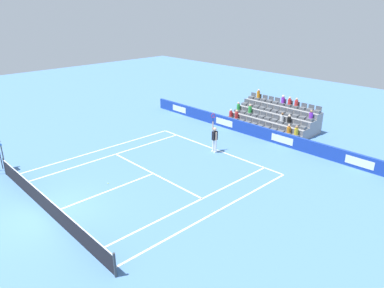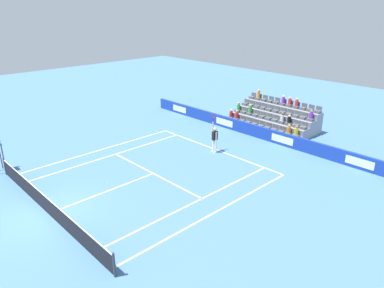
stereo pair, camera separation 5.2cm
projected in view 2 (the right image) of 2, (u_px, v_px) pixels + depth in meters
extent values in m
plane|color=#4C7AB2|center=(48.00, 214.00, 17.37)|extent=(80.00, 80.00, 0.00)
cube|color=white|center=(216.00, 149.00, 25.00)|extent=(10.97, 0.10, 0.01)
cube|color=white|center=(153.00, 173.00, 21.48)|extent=(8.23, 0.10, 0.01)
cube|color=white|center=(106.00, 191.00, 19.42)|extent=(0.10, 6.40, 0.01)
cube|color=white|center=(110.00, 156.00, 23.96)|extent=(0.10, 11.89, 0.01)
cube|color=white|center=(196.00, 202.00, 18.41)|extent=(0.10, 11.89, 0.01)
cube|color=white|center=(99.00, 150.00, 24.88)|extent=(0.10, 11.89, 0.01)
cube|color=white|center=(215.00, 212.00, 17.49)|extent=(0.10, 11.89, 0.01)
cube|color=white|center=(215.00, 150.00, 24.94)|extent=(0.10, 0.20, 0.01)
cube|color=#193899|center=(252.00, 130.00, 27.46)|extent=(21.96, 0.20, 0.93)
cube|color=white|center=(360.00, 163.00, 21.84)|extent=(1.76, 0.01, 0.52)
cube|color=white|center=(282.00, 140.00, 25.54)|extent=(1.76, 0.01, 0.52)
cube|color=white|center=(224.00, 122.00, 29.24)|extent=(1.76, 0.01, 0.52)
cube|color=white|center=(179.00, 109.00, 32.94)|extent=(1.76, 0.01, 0.52)
cylinder|color=#33383D|center=(5.00, 166.00, 21.18)|extent=(0.10, 0.10, 1.07)
cylinder|color=#33383D|center=(114.00, 265.00, 13.17)|extent=(0.10, 0.10, 1.07)
cube|color=black|center=(47.00, 205.00, 17.20)|extent=(11.77, 0.02, 0.92)
cube|color=white|center=(46.00, 197.00, 17.03)|extent=(11.77, 0.04, 0.04)
cylinder|color=white|center=(216.00, 147.00, 24.33)|extent=(0.16, 0.16, 0.90)
cylinder|color=white|center=(213.00, 145.00, 24.51)|extent=(0.16, 0.16, 0.90)
cube|color=white|center=(215.00, 152.00, 24.48)|extent=(0.16, 0.27, 0.08)
cube|color=white|center=(213.00, 151.00, 24.66)|extent=(0.16, 0.27, 0.08)
cube|color=black|center=(215.00, 136.00, 24.14)|extent=(0.27, 0.39, 0.60)
sphere|color=#D3A884|center=(215.00, 129.00, 23.98)|extent=(0.24, 0.24, 0.24)
cylinder|color=#D3A884|center=(213.00, 126.00, 24.09)|extent=(0.09, 0.09, 0.62)
cylinder|color=#D3A884|center=(216.00, 136.00, 23.94)|extent=(0.09, 0.09, 0.56)
cylinder|color=black|center=(213.00, 120.00, 23.92)|extent=(0.04, 0.04, 0.28)
torus|color=red|center=(213.00, 116.00, 23.82)|extent=(0.08, 0.31, 0.31)
sphere|color=#D1E533|center=(213.00, 112.00, 23.72)|extent=(0.07, 0.07, 0.07)
cylinder|color=#474C54|center=(4.00, 158.00, 21.44)|extent=(0.07, 0.07, 1.71)
cylinder|color=#474C54|center=(0.00, 156.00, 21.85)|extent=(0.07, 0.07, 1.71)
cube|color=gray|center=(260.00, 130.00, 28.24)|extent=(6.82, 0.95, 0.42)
cube|color=#545960|center=(296.00, 136.00, 26.04)|extent=(0.48, 0.44, 0.20)
cube|color=#545960|center=(297.00, 132.00, 26.07)|extent=(0.48, 0.04, 0.30)
cube|color=#545960|center=(288.00, 134.00, 26.46)|extent=(0.48, 0.44, 0.20)
cube|color=#545960|center=(290.00, 130.00, 26.49)|extent=(0.48, 0.04, 0.30)
cube|color=#545960|center=(281.00, 132.00, 26.87)|extent=(0.48, 0.44, 0.20)
cube|color=#545960|center=(283.00, 128.00, 26.91)|extent=(0.48, 0.04, 0.30)
cube|color=#545960|center=(274.00, 130.00, 27.29)|extent=(0.48, 0.44, 0.20)
cube|color=#545960|center=(276.00, 126.00, 27.33)|extent=(0.48, 0.04, 0.30)
cube|color=#545960|center=(267.00, 128.00, 27.71)|extent=(0.48, 0.44, 0.20)
cube|color=#545960|center=(269.00, 124.00, 27.75)|extent=(0.48, 0.04, 0.30)
cube|color=#545960|center=(261.00, 126.00, 28.13)|extent=(0.48, 0.44, 0.20)
cube|color=#545960|center=(262.00, 123.00, 28.16)|extent=(0.48, 0.04, 0.30)
cube|color=#545960|center=(254.00, 124.00, 28.55)|extent=(0.48, 0.44, 0.20)
cube|color=#545960|center=(256.00, 121.00, 28.58)|extent=(0.48, 0.04, 0.30)
cube|color=#545960|center=(248.00, 123.00, 28.96)|extent=(0.48, 0.44, 0.20)
cube|color=#545960|center=(250.00, 119.00, 29.00)|extent=(0.48, 0.04, 0.30)
cube|color=#545960|center=(242.00, 121.00, 29.38)|extent=(0.48, 0.44, 0.20)
cube|color=#545960|center=(244.00, 118.00, 29.42)|extent=(0.48, 0.04, 0.30)
cube|color=#545960|center=(236.00, 119.00, 29.80)|extent=(0.48, 0.44, 0.20)
cube|color=#545960|center=(238.00, 116.00, 29.84)|extent=(0.48, 0.04, 0.30)
cube|color=#545960|center=(231.00, 118.00, 30.22)|extent=(0.48, 0.44, 0.20)
cube|color=#545960|center=(232.00, 114.00, 30.25)|extent=(0.48, 0.04, 0.30)
cube|color=gray|center=(268.00, 125.00, 28.77)|extent=(6.82, 0.95, 0.84)
cube|color=#545960|center=(303.00, 128.00, 26.49)|extent=(0.48, 0.44, 0.20)
cube|color=#545960|center=(305.00, 124.00, 26.53)|extent=(0.48, 0.04, 0.30)
cube|color=#545960|center=(296.00, 126.00, 26.91)|extent=(0.48, 0.44, 0.20)
cube|color=#545960|center=(297.00, 122.00, 26.95)|extent=(0.48, 0.04, 0.30)
cube|color=#545960|center=(288.00, 124.00, 27.33)|extent=(0.48, 0.44, 0.20)
cube|color=#545960|center=(290.00, 120.00, 27.37)|extent=(0.48, 0.04, 0.30)
cube|color=#545960|center=(282.00, 122.00, 27.75)|extent=(0.48, 0.44, 0.20)
cube|color=#545960|center=(283.00, 118.00, 27.79)|extent=(0.48, 0.04, 0.30)
cube|color=#545960|center=(275.00, 120.00, 28.17)|extent=(0.48, 0.44, 0.20)
cube|color=#545960|center=(276.00, 117.00, 28.20)|extent=(0.48, 0.04, 0.30)
cube|color=#545960|center=(268.00, 119.00, 28.58)|extent=(0.48, 0.44, 0.20)
cube|color=#545960|center=(270.00, 115.00, 28.62)|extent=(0.48, 0.04, 0.30)
cube|color=#545960|center=(262.00, 117.00, 29.00)|extent=(0.48, 0.44, 0.20)
cube|color=#545960|center=(263.00, 114.00, 29.04)|extent=(0.48, 0.04, 0.30)
cube|color=#545960|center=(256.00, 115.00, 29.42)|extent=(0.48, 0.44, 0.20)
cube|color=#545960|center=(257.00, 112.00, 29.46)|extent=(0.48, 0.04, 0.30)
cube|color=#545960|center=(250.00, 114.00, 29.84)|extent=(0.48, 0.44, 0.20)
cube|color=#545960|center=(251.00, 110.00, 29.88)|extent=(0.48, 0.04, 0.30)
cube|color=#545960|center=(244.00, 112.00, 30.26)|extent=(0.48, 0.44, 0.20)
cube|color=#545960|center=(245.00, 109.00, 30.29)|extent=(0.48, 0.04, 0.30)
cube|color=#545960|center=(238.00, 111.00, 30.67)|extent=(0.48, 0.44, 0.20)
cube|color=#545960|center=(240.00, 108.00, 30.71)|extent=(0.48, 0.04, 0.30)
cube|color=gray|center=(275.00, 120.00, 29.31)|extent=(6.82, 0.95, 1.26)
cube|color=#545960|center=(310.00, 120.00, 26.95)|extent=(0.48, 0.44, 0.20)
cube|color=#545960|center=(312.00, 116.00, 26.99)|extent=(0.48, 0.04, 0.30)
cube|color=#545960|center=(303.00, 118.00, 27.37)|extent=(0.48, 0.44, 0.20)
cube|color=#545960|center=(305.00, 114.00, 27.41)|extent=(0.48, 0.04, 0.30)
cube|color=#545960|center=(296.00, 116.00, 27.79)|extent=(0.48, 0.44, 0.20)
cube|color=#545960|center=(297.00, 112.00, 27.82)|extent=(0.48, 0.04, 0.30)
cube|color=#545960|center=(289.00, 114.00, 28.21)|extent=(0.48, 0.44, 0.20)
cube|color=#545960|center=(291.00, 111.00, 28.24)|extent=(0.48, 0.04, 0.30)
cube|color=#545960|center=(282.00, 113.00, 28.62)|extent=(0.48, 0.44, 0.20)
cube|color=#545960|center=(284.00, 109.00, 28.66)|extent=(0.48, 0.04, 0.30)
cube|color=#545960|center=(275.00, 111.00, 29.04)|extent=(0.48, 0.44, 0.20)
cube|color=#545960|center=(277.00, 108.00, 29.08)|extent=(0.48, 0.04, 0.30)
cube|color=#545960|center=(269.00, 110.00, 29.46)|extent=(0.48, 0.44, 0.20)
cube|color=#545960|center=(271.00, 106.00, 29.50)|extent=(0.48, 0.04, 0.30)
cube|color=#545960|center=(263.00, 108.00, 29.88)|extent=(0.48, 0.44, 0.20)
cube|color=#545960|center=(264.00, 105.00, 29.91)|extent=(0.48, 0.04, 0.30)
cube|color=#545960|center=(257.00, 107.00, 30.30)|extent=(0.48, 0.44, 0.20)
cube|color=#545960|center=(258.00, 103.00, 30.33)|extent=(0.48, 0.04, 0.30)
cube|color=#545960|center=(251.00, 105.00, 30.71)|extent=(0.48, 0.44, 0.20)
cube|color=#545960|center=(253.00, 102.00, 30.75)|extent=(0.48, 0.04, 0.30)
cube|color=#545960|center=(245.00, 104.00, 31.13)|extent=(0.48, 0.44, 0.20)
cube|color=#545960|center=(247.00, 101.00, 31.17)|extent=(0.48, 0.04, 0.30)
cube|color=gray|center=(281.00, 115.00, 29.84)|extent=(6.82, 0.95, 1.68)
cube|color=#545960|center=(317.00, 112.00, 27.41)|extent=(0.48, 0.44, 0.20)
cube|color=#545960|center=(319.00, 108.00, 27.45)|extent=(0.48, 0.04, 0.30)
cube|color=#545960|center=(310.00, 110.00, 27.83)|extent=(0.48, 0.44, 0.20)
cube|color=#545960|center=(312.00, 107.00, 27.86)|extent=(0.48, 0.04, 0.30)
cube|color=#545960|center=(303.00, 109.00, 28.24)|extent=(0.48, 0.44, 0.20)
cube|color=#545960|center=(305.00, 105.00, 28.28)|extent=(0.48, 0.04, 0.30)
cube|color=#545960|center=(296.00, 107.00, 28.66)|extent=(0.48, 0.44, 0.20)
cube|color=#545960|center=(298.00, 104.00, 28.70)|extent=(0.48, 0.04, 0.30)
cube|color=#545960|center=(289.00, 106.00, 29.08)|extent=(0.48, 0.44, 0.20)
cube|color=#545960|center=(291.00, 102.00, 29.12)|extent=(0.48, 0.04, 0.30)
cube|color=#545960|center=(283.00, 104.00, 29.50)|extent=(0.48, 0.44, 0.20)
cube|color=#545960|center=(284.00, 101.00, 29.54)|extent=(0.48, 0.04, 0.30)
cube|color=#545960|center=(276.00, 103.00, 29.92)|extent=(0.48, 0.44, 0.20)
cube|color=#545960|center=(278.00, 99.00, 29.95)|extent=(0.48, 0.04, 0.30)
cube|color=#545960|center=(270.00, 101.00, 30.33)|extent=(0.48, 0.44, 0.20)
cube|color=#545960|center=(272.00, 98.00, 30.37)|extent=(0.48, 0.04, 0.30)
cube|color=#545960|center=(264.00, 100.00, 30.75)|extent=(0.48, 0.44, 0.20)
cube|color=#545960|center=(265.00, 97.00, 30.79)|extent=(0.48, 0.04, 0.30)
cube|color=#545960|center=(258.00, 99.00, 31.17)|extent=(0.48, 0.44, 0.20)
cube|color=#545960|center=(260.00, 96.00, 31.21)|extent=(0.48, 0.04, 0.30)
cube|color=#545960|center=(252.00, 97.00, 31.59)|extent=(0.48, 0.44, 0.20)
cube|color=#545960|center=(254.00, 94.00, 31.63)|extent=(0.48, 0.04, 0.30)
cylinder|color=green|center=(250.00, 110.00, 29.74)|extent=(0.28, 0.28, 0.51)
sphere|color=#D3A884|center=(250.00, 105.00, 29.61)|extent=(0.20, 0.20, 0.20)
cylinder|color=green|center=(239.00, 107.00, 30.58)|extent=(0.28, 0.28, 0.46)
sphere|color=#D3A884|center=(239.00, 103.00, 30.46)|extent=(0.20, 0.20, 0.20)
cylinder|color=orange|center=(259.00, 94.00, 31.07)|extent=(0.28, 0.28, 0.53)
sphere|color=#D3A884|center=(259.00, 90.00, 30.93)|extent=(0.20, 0.20, 0.20)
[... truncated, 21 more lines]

